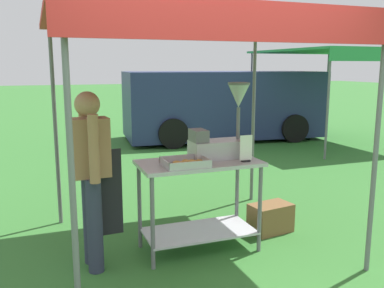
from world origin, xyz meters
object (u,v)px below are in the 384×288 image
object	(u,v)px
stall_canopy	(196,27)
menu_sign	(246,150)
vendor	(91,171)
supply_crate	(271,218)
neighbour_tent	(331,53)
van_navy	(222,104)
donut_tray	(185,163)
donut_cart	(199,188)
donut_fryer	(222,134)

from	to	relation	value
stall_canopy	menu_sign	world-z (taller)	stall_canopy
vendor	supply_crate	size ratio (longest dim) A/B	3.25
menu_sign	neighbour_tent	world-z (taller)	neighbour_tent
menu_sign	van_navy	distance (m)	6.60
donut_tray	vendor	distance (m)	0.86
vendor	van_navy	bearing A→B (deg)	56.16
menu_sign	donut_cart	bearing A→B (deg)	158.05
menu_sign	vendor	xyz separation A→B (m)	(-1.46, 0.15, -0.12)
donut_fryer	vendor	xyz separation A→B (m)	(-1.31, -0.10, -0.25)
donut_cart	neighbour_tent	distance (m)	6.94
donut_tray	donut_fryer	bearing A→B (deg)	24.22
vendor	van_navy	xyz separation A→B (m)	(3.98, 5.94, -0.03)
van_navy	donut_fryer	bearing A→B (deg)	-114.55
donut_tray	van_navy	distance (m)	6.82
supply_crate	stall_canopy	bearing A→B (deg)	-176.96
donut_fryer	vendor	size ratio (longest dim) A/B	0.47
donut_fryer	neighbour_tent	world-z (taller)	neighbour_tent
supply_crate	neighbour_tent	bearing A→B (deg)	46.47
supply_crate	neighbour_tent	size ratio (longest dim) A/B	0.15
donut_cart	neighbour_tent	xyz separation A→B (m)	(5.06, 4.51, 1.49)
donut_tray	van_navy	xyz separation A→B (m)	(3.13, 6.05, -0.05)
donut_fryer	neighbour_tent	bearing A→B (deg)	42.79
stall_canopy	vendor	world-z (taller)	stall_canopy
menu_sign	neighbour_tent	size ratio (longest dim) A/B	0.08
supply_crate	donut_fryer	bearing A→B (deg)	-174.34
van_navy	vendor	bearing A→B (deg)	-123.84
van_navy	supply_crate	bearing A→B (deg)	-109.38
vendor	neighbour_tent	distance (m)	7.69
supply_crate	neighbour_tent	xyz separation A→B (m)	(4.15, 4.36, 1.97)
supply_crate	van_navy	size ratio (longest dim) A/B	0.10
vendor	menu_sign	bearing A→B (deg)	-6.07
donut_tray	neighbour_tent	world-z (taller)	neighbour_tent
donut_fryer	menu_sign	bearing A→B (deg)	-60.70
donut_fryer	stall_canopy	bearing A→B (deg)	177.01
donut_cart	donut_tray	world-z (taller)	donut_tray
menu_sign	supply_crate	size ratio (longest dim) A/B	0.53
donut_tray	neighbour_tent	xyz separation A→B (m)	(5.25, 4.64, 1.20)
neighbour_tent	donut_fryer	bearing A→B (deg)	-137.21
van_navy	neighbour_tent	world-z (taller)	neighbour_tent
donut_cart	supply_crate	distance (m)	1.04
van_navy	donut_tray	bearing A→B (deg)	-117.37
stall_canopy	menu_sign	bearing A→B (deg)	-32.49
neighbour_tent	donut_tray	bearing A→B (deg)	-138.54
donut_fryer	van_navy	distance (m)	6.43
menu_sign	van_navy	size ratio (longest dim) A/B	0.05
donut_fryer	donut_cart	bearing A→B (deg)	-163.25
stall_canopy	supply_crate	bearing A→B (deg)	3.04
donut_tray	menu_sign	bearing A→B (deg)	-4.17
donut_cart	donut_tray	size ratio (longest dim) A/B	2.92
stall_canopy	donut_tray	world-z (taller)	stall_canopy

